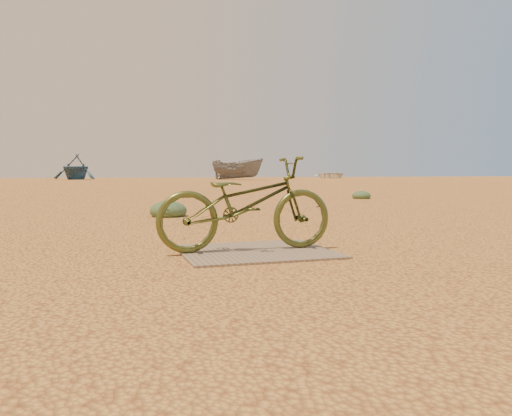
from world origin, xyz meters
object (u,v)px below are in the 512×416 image
object	(u,v)px
boat_far_left	(76,167)
boat_mid_right	(237,169)
bicycle	(246,204)
plywood_board	(256,252)
boat_far_right	(332,174)

from	to	relation	value
boat_far_left	boat_mid_right	bearing A→B (deg)	2.85
bicycle	boat_far_left	distance (m)	47.40
bicycle	boat_mid_right	world-z (taller)	boat_mid_right
plywood_board	boat_far_left	size ratio (longest dim) A/B	0.32
boat_far_left	boat_mid_right	xyz separation A→B (m)	(14.79, -6.01, -0.24)
boat_far_left	boat_far_right	distance (m)	28.34
bicycle	boat_far_right	xyz separation A→B (m)	(24.70, 48.46, -0.02)
bicycle	boat_far_right	bearing A→B (deg)	-26.62
plywood_board	bicycle	world-z (taller)	bicycle
bicycle	boat_far_left	bearing A→B (deg)	4.76
plywood_board	boat_far_right	distance (m)	54.40
bicycle	boat_mid_right	xyz separation A→B (m)	(11.19, 41.25, 0.52)
boat_mid_right	bicycle	bearing A→B (deg)	-157.73
plywood_board	boat_far_left	distance (m)	47.47
boat_far_left	boat_far_right	size ratio (longest dim) A/B	1.04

